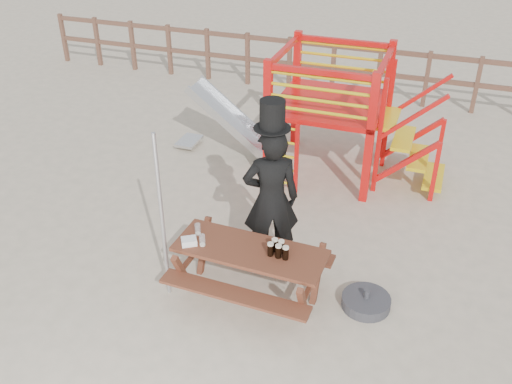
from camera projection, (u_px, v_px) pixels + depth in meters
name	position (u px, v px, depth m)	size (l,w,h in m)	color
ground	(240.00, 299.00, 7.03)	(60.00, 60.00, 0.00)	#C5B399
back_fence	(356.00, 65.00, 12.28)	(15.09, 0.09, 1.20)	brown
playground_fort	(325.00, 111.00, 9.32)	(4.71, 1.84, 2.10)	red
picnic_table	(250.00, 266.00, 6.88)	(1.85, 1.31, 0.70)	brown
man_with_hat	(271.00, 196.00, 7.13)	(0.85, 0.73, 2.32)	black
metal_pole	(162.00, 219.00, 6.58)	(0.05, 0.05, 2.20)	#B2B2B7
parasol_base	(366.00, 302.00, 6.89)	(0.59, 0.59, 0.25)	#343439
paper_bag	(189.00, 241.00, 6.81)	(0.18, 0.14, 0.08)	white
stout_pints	(278.00, 249.00, 6.60)	(0.26, 0.18, 0.17)	black
empty_glasses	(200.00, 235.00, 6.87)	(0.22, 0.26, 0.15)	silver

